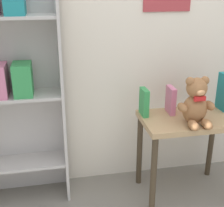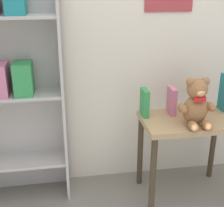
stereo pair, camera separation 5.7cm
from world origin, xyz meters
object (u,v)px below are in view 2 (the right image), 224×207
at_px(book_standing_pink, 172,101).
at_px(book_standing_red, 198,98).
at_px(book_standing_green, 145,103).
at_px(display_table, 188,132).
at_px(teddy_bear, 196,104).
at_px(bookshelf_side, 12,79).

bearing_deg(book_standing_pink, book_standing_red, 1.66).
relative_size(book_standing_green, book_standing_pink, 1.00).
relative_size(display_table, teddy_bear, 2.05).
bearing_deg(book_standing_green, bookshelf_side, 172.32).
xyz_separation_m(display_table, book_standing_green, (-0.28, 0.10, 0.19)).
bearing_deg(bookshelf_side, book_standing_green, -6.99).
bearing_deg(book_standing_red, bookshelf_side, 177.19).
xyz_separation_m(display_table, book_standing_red, (0.09, 0.10, 0.20)).
height_order(bookshelf_side, teddy_bear, bookshelf_side).
distance_m(display_table, teddy_bear, 0.26).
height_order(teddy_bear, book_standing_pink, teddy_bear).
distance_m(display_table, book_standing_pink, 0.24).
height_order(book_standing_green, book_standing_pink, same).
height_order(teddy_bear, book_standing_red, teddy_bear).
xyz_separation_m(book_standing_pink, book_standing_red, (0.19, -0.00, 0.01)).
relative_size(bookshelf_side, teddy_bear, 4.95).
bearing_deg(display_table, teddy_bear, -94.37).
distance_m(display_table, book_standing_green, 0.35).
bearing_deg(bookshelf_side, book_standing_pink, -5.49).
bearing_deg(book_standing_green, book_standing_pink, 0.61).
distance_m(display_table, book_standing_red, 0.24).
xyz_separation_m(teddy_bear, book_standing_pink, (-0.09, 0.20, -0.05)).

